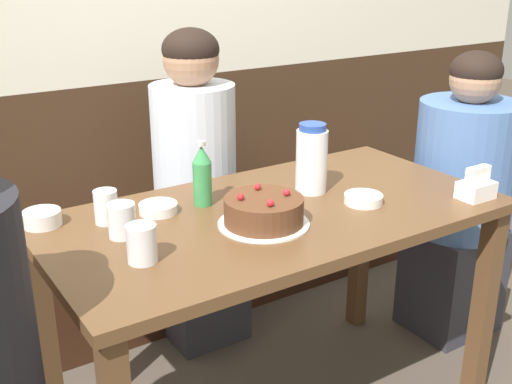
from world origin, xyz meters
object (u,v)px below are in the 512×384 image
(soju_bottle, at_px, (202,175))
(glass_shot_small, at_px, (106,207))
(bowl_rice_small, at_px, (158,208))
(glass_tumbler_short, at_px, (122,220))
(water_pitcher, at_px, (312,159))
(bowl_side_dish, at_px, (42,218))
(bench_seat, at_px, (165,263))
(glass_water_tall, at_px, (142,244))
(person_teal_shirt, at_px, (461,198))
(napkin_holder, at_px, (476,187))
(bowl_soup_white, at_px, (363,199))
(person_grey_tee, at_px, (196,197))
(birthday_cake, at_px, (264,212))

(soju_bottle, relative_size, glass_shot_small, 2.07)
(soju_bottle, relative_size, bowl_rice_small, 1.76)
(bowl_rice_small, xyz_separation_m, glass_tumbler_short, (-0.15, -0.10, 0.03))
(water_pitcher, relative_size, bowl_side_dish, 2.09)
(bench_seat, height_order, glass_tumbler_short, glass_tumbler_short)
(glass_water_tall, relative_size, person_teal_shirt, 0.09)
(napkin_holder, height_order, bowl_side_dish, napkin_holder)
(bowl_soup_white, height_order, bowl_side_dish, bowl_side_dish)
(glass_tumbler_short, distance_m, glass_shot_small, 0.12)
(glass_tumbler_short, relative_size, person_grey_tee, 0.08)
(soju_bottle, distance_m, glass_tumbler_short, 0.31)
(bench_seat, distance_m, person_teal_shirt, 1.26)
(napkin_holder, bearing_deg, bowl_side_dish, 156.36)
(glass_tumbler_short, bearing_deg, water_pitcher, 0.09)
(bowl_soup_white, height_order, person_grey_tee, person_grey_tee)
(person_teal_shirt, bearing_deg, glass_water_tall, 7.11)
(birthday_cake, bearing_deg, glass_tumbler_short, 158.86)
(soju_bottle, relative_size, person_grey_tee, 0.16)
(napkin_holder, bearing_deg, bowl_soup_white, 153.78)
(birthday_cake, xyz_separation_m, person_grey_tee, (0.14, 0.69, -0.21))
(soju_bottle, xyz_separation_m, person_grey_tee, (0.21, 0.46, -0.26))
(birthday_cake, distance_m, glass_shot_small, 0.45)
(water_pitcher, bearing_deg, bowl_rice_small, 168.25)
(water_pitcher, relative_size, glass_tumbler_short, 2.36)
(birthday_cake, relative_size, person_teal_shirt, 0.23)
(bowl_soup_white, bearing_deg, glass_water_tall, 179.88)
(bowl_side_dish, height_order, glass_water_tall, glass_water_tall)
(bowl_soup_white, bearing_deg, birthday_cake, 175.20)
(glass_tumbler_short, xyz_separation_m, person_teal_shirt, (1.41, 0.01, -0.24))
(birthday_cake, distance_m, person_grey_tee, 0.74)
(water_pitcher, height_order, person_grey_tee, person_grey_tee)
(bowl_side_dish, bearing_deg, glass_water_tall, -68.10)
(glass_water_tall, bearing_deg, birthday_cake, 4.17)
(birthday_cake, relative_size, water_pitcher, 1.16)
(birthday_cake, xyz_separation_m, person_teal_shirt, (1.04, 0.15, -0.23))
(bowl_rice_small, bearing_deg, person_teal_shirt, -4.35)
(bench_seat, relative_size, glass_shot_small, 27.99)
(napkin_holder, distance_m, bowl_side_dish, 1.32)
(glass_tumbler_short, distance_m, person_grey_tee, 0.78)
(bowl_side_dish, height_order, glass_shot_small, glass_shot_small)
(bench_seat, distance_m, birthday_cake, 1.07)
(soju_bottle, relative_size, glass_tumbler_short, 2.12)
(soju_bottle, xyz_separation_m, glass_shot_small, (-0.30, 0.03, -0.05))
(bowl_soup_white, bearing_deg, glass_tumbler_short, 166.57)
(bowl_side_dish, bearing_deg, glass_shot_small, -26.65)
(napkin_holder, distance_m, person_grey_tee, 1.05)
(soju_bottle, height_order, bowl_side_dish, soju_bottle)
(bowl_soup_white, bearing_deg, bowl_rice_small, 154.03)
(water_pitcher, xyz_separation_m, bowl_rice_small, (-0.49, 0.10, -0.10))
(bowl_soup_white, distance_m, person_grey_tee, 0.77)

